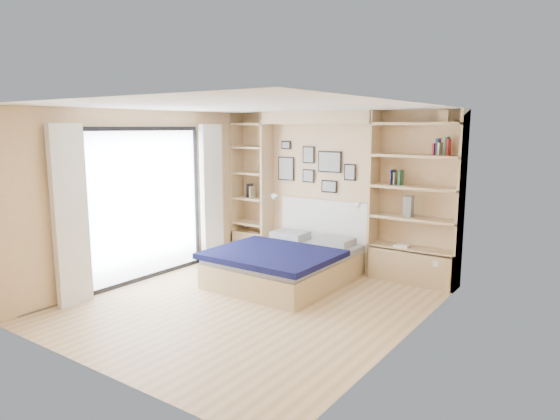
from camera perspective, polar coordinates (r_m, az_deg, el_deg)
The scene contains 8 objects.
ground at distance 6.56m, azimuth -3.15°, elevation -10.66°, with size 4.50×4.50×0.00m, color beige.
room_shell at distance 7.71m, azimuth 1.51°, elevation 0.68°, with size 4.50×4.50×4.50m.
bed at distance 7.40m, azimuth 0.76°, elevation -6.04°, with size 1.73×2.24×1.07m.
photo_gallery at distance 8.27m, azimuth 3.84°, elevation 4.94°, with size 1.48×0.02×0.82m.
reading_lamps at distance 8.06m, azimuth 3.91°, elevation 1.22°, with size 1.92×0.12×0.15m.
shelf_decor at distance 7.45m, azimuth 13.32°, elevation 4.80°, with size 3.50×0.23×2.03m.
deck at distance 9.13m, azimuth -21.29°, elevation -5.48°, with size 3.20×4.00×0.05m, color #736655.
deck_chair at distance 9.46m, azimuth -16.03°, elevation -2.46°, with size 0.63×0.84×0.76m.
Camera 1 is at (3.82, -4.83, 2.26)m, focal length 32.00 mm.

